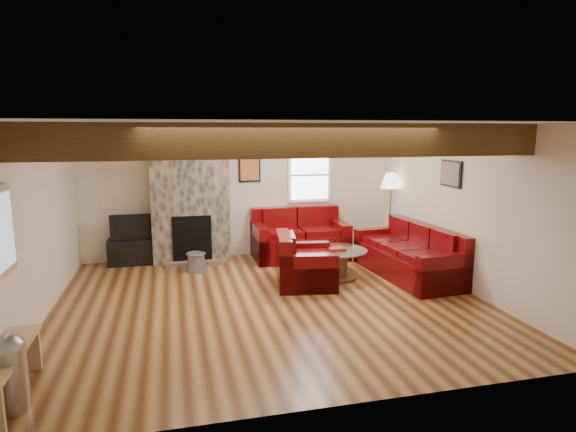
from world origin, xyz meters
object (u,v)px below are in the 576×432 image
at_px(tv_cabinet, 135,251).
at_px(floor_lamp, 391,185).
at_px(sofa_three, 408,251).
at_px(armchair_red, 306,260).
at_px(coffee_table, 337,264).
at_px(loveseat, 300,234).
at_px(television, 134,226).

relative_size(tv_cabinet, floor_lamp, 0.59).
bearing_deg(sofa_three, tv_cabinet, -117.11).
xyz_separation_m(sofa_three, armchair_red, (-1.79, -0.05, -0.02)).
distance_m(coffee_table, tv_cabinet, 3.72).
height_order(sofa_three, coffee_table, sofa_three).
distance_m(sofa_three, coffee_table, 1.22).
height_order(armchair_red, floor_lamp, floor_lamp).
relative_size(coffee_table, tv_cabinet, 1.06).
relative_size(sofa_three, tv_cabinet, 2.34).
bearing_deg(loveseat, floor_lamp, -5.36).
distance_m(sofa_three, television, 4.88).
bearing_deg(television, sofa_three, -22.42).
bearing_deg(loveseat, sofa_three, -46.78).
distance_m(loveseat, tv_cabinet, 3.07).
bearing_deg(armchair_red, loveseat, -2.75).
bearing_deg(television, floor_lamp, -5.59).
distance_m(sofa_three, armchair_red, 1.79).
distance_m(tv_cabinet, television, 0.47).
height_order(armchair_red, tv_cabinet, armchair_red).
height_order(coffee_table, tv_cabinet, coffee_table).
distance_m(armchair_red, coffee_table, 0.64).
relative_size(loveseat, television, 2.17).
distance_m(coffee_table, floor_lamp, 2.27).
bearing_deg(loveseat, tv_cabinet, 174.57).
xyz_separation_m(sofa_three, television, (-4.50, 1.86, 0.28)).
distance_m(loveseat, floor_lamp, 2.00).
relative_size(loveseat, tv_cabinet, 1.87).
height_order(television, floor_lamp, floor_lamp).
bearing_deg(television, loveseat, -5.62).
bearing_deg(sofa_three, floor_lamp, 162.31).
height_order(sofa_three, floor_lamp, floor_lamp).
relative_size(sofa_three, loveseat, 1.25).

